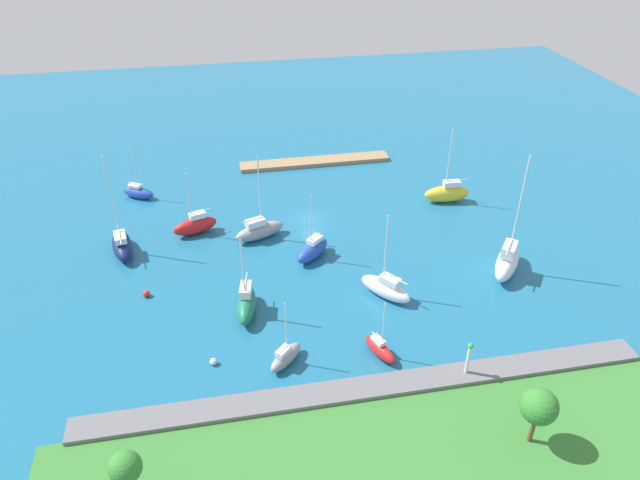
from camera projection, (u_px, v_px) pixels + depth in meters
name	position (u px, v px, depth m)	size (l,w,h in m)	color
water	(310.00, 220.00, 83.46)	(160.00, 160.00, 0.00)	#1E668C
pier_dock	(315.00, 162.00, 98.75)	(25.29, 3.12, 0.67)	#997A56
breakwater	(370.00, 391.00, 55.58)	(55.19, 2.76, 1.43)	slate
shoreline_park	(393.00, 461.00, 49.36)	(59.69, 13.41, 1.00)	#387A33
harbor_beacon	(469.00, 356.00, 55.51)	(0.56, 0.56, 3.73)	silver
park_tree_west	(539.00, 407.00, 48.19)	(3.18, 3.18, 5.89)	brown
park_tree_midwest	(125.00, 468.00, 44.07)	(2.58, 2.58, 4.96)	brown
sailboat_white_west_end	(386.00, 288.00, 68.10)	(5.90, 6.57, 10.94)	white
sailboat_gray_mid_basin	(259.00, 230.00, 78.71)	(7.39, 4.56, 12.08)	gray
sailboat_red_by_breakwater	(195.00, 225.00, 79.69)	(6.37, 3.68, 9.33)	red
sailboat_blue_near_pier	(313.00, 250.00, 74.82)	(5.64, 5.51, 9.21)	#2347B2
sailboat_yellow_inner_mooring	(447.00, 193.00, 87.11)	(6.92, 2.53, 11.81)	yellow
sailboat_green_lone_north	(246.00, 304.00, 65.44)	(3.11, 6.72, 10.28)	#19724C
sailboat_navy_off_beacon	(122.00, 244.00, 75.64)	(3.65, 7.44, 13.76)	#141E4C
sailboat_white_lone_south	(507.00, 261.00, 71.74)	(6.77, 7.82, 15.82)	white
sailboat_gray_far_south	(286.00, 357.00, 59.15)	(4.34, 4.39, 7.67)	gray
sailboat_red_outer_mooring	(380.00, 349.00, 60.11)	(3.02, 4.70, 7.14)	red
sailboat_blue_center_basin	(138.00, 192.00, 88.40)	(5.41, 4.17, 8.43)	#2347B2
mooring_buoy_red	(146.00, 294.00, 68.53)	(0.83, 0.83, 0.83)	red
mooring_buoy_white	(213.00, 362.00, 59.30)	(0.75, 0.75, 0.75)	white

